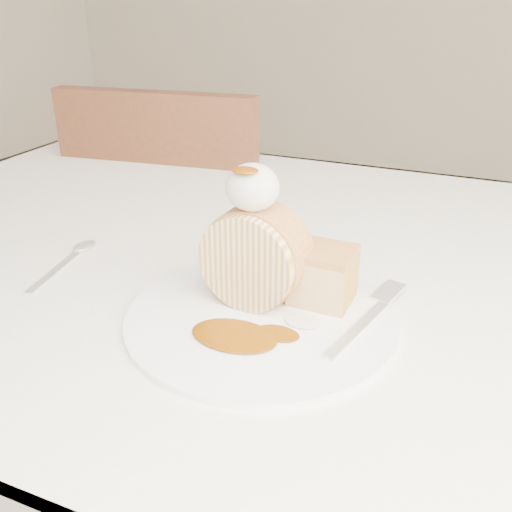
% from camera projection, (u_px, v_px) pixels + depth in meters
% --- Properties ---
extents(table, '(1.40, 0.90, 0.75)m').
position_uv_depth(table, '(288.00, 313.00, 0.80)').
color(table, white).
rests_on(table, ground).
extents(chair_far, '(0.47, 0.47, 0.89)m').
position_uv_depth(chair_far, '(184.00, 249.00, 1.35)').
color(chair_far, brown).
rests_on(chair_far, ground).
extents(plate, '(0.30, 0.30, 0.01)m').
position_uv_depth(plate, '(261.00, 317.00, 0.61)').
color(plate, white).
rests_on(plate, table).
extents(roulade_slice, '(0.11, 0.07, 0.11)m').
position_uv_depth(roulade_slice, '(255.00, 256.00, 0.61)').
color(roulade_slice, beige).
rests_on(roulade_slice, plate).
extents(cake_chunk, '(0.07, 0.06, 0.05)m').
position_uv_depth(cake_chunk, '(323.00, 278.00, 0.62)').
color(cake_chunk, '#CB834C').
rests_on(cake_chunk, plate).
extents(whipped_cream, '(0.06, 0.06, 0.05)m').
position_uv_depth(whipped_cream, '(252.00, 187.00, 0.58)').
color(whipped_cream, silver).
rests_on(whipped_cream, roulade_slice).
extents(caramel_drizzle, '(0.03, 0.02, 0.01)m').
position_uv_depth(caramel_drizzle, '(245.00, 164.00, 0.55)').
color(caramel_drizzle, '#683404').
rests_on(caramel_drizzle, whipped_cream).
extents(caramel_pool, '(0.09, 0.06, 0.00)m').
position_uv_depth(caramel_pool, '(234.00, 335.00, 0.57)').
color(caramel_pool, '#683404').
rests_on(caramel_pool, plate).
extents(fork, '(0.06, 0.17, 0.00)m').
position_uv_depth(fork, '(358.00, 329.00, 0.58)').
color(fork, silver).
rests_on(fork, plate).
extents(spoon, '(0.05, 0.14, 0.00)m').
position_uv_depth(spoon, '(55.00, 272.00, 0.71)').
color(spoon, silver).
rests_on(spoon, table).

